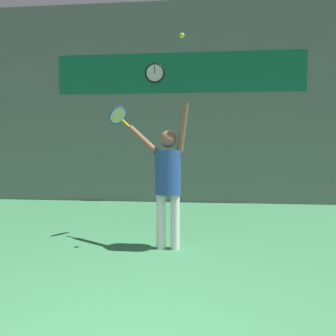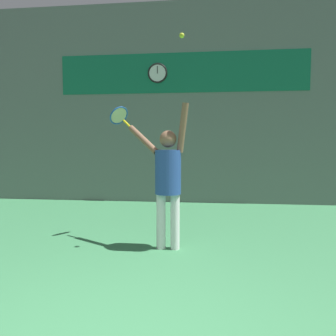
{
  "view_description": "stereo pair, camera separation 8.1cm",
  "coord_description": "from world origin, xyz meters",
  "px_view_note": "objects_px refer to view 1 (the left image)",
  "views": [
    {
      "loc": [
        0.56,
        -1.86,
        1.49
      ],
      "look_at": [
        0.11,
        2.68,
        1.15
      ],
      "focal_mm": 35.0,
      "sensor_mm": 36.0,
      "label": 1
    },
    {
      "loc": [
        0.64,
        -1.85,
        1.49
      ],
      "look_at": [
        0.11,
        2.68,
        1.15
      ],
      "focal_mm": 35.0,
      "sensor_mm": 36.0,
      "label": 2
    }
  ],
  "objects_px": {
    "scoreboard_clock": "(155,73)",
    "tennis_ball": "(182,36)",
    "tennis_player": "(168,176)",
    "tennis_racket": "(119,116)"
  },
  "relations": [
    {
      "from": "tennis_racket",
      "to": "tennis_player",
      "type": "bearing_deg",
      "value": -33.23
    },
    {
      "from": "tennis_player",
      "to": "tennis_racket",
      "type": "xyz_separation_m",
      "value": [
        -0.83,
        0.54,
        0.88
      ]
    },
    {
      "from": "scoreboard_clock",
      "to": "tennis_ball",
      "type": "relative_size",
      "value": 7.27
    },
    {
      "from": "scoreboard_clock",
      "to": "tennis_ball",
      "type": "bearing_deg",
      "value": -76.65
    },
    {
      "from": "tennis_player",
      "to": "tennis_ball",
      "type": "relative_size",
      "value": 29.94
    },
    {
      "from": "tennis_ball",
      "to": "tennis_racket",
      "type": "bearing_deg",
      "value": 149.13
    },
    {
      "from": "scoreboard_clock",
      "to": "tennis_racket",
      "type": "bearing_deg",
      "value": -92.49
    },
    {
      "from": "tennis_ball",
      "to": "scoreboard_clock",
      "type": "bearing_deg",
      "value": 103.35
    },
    {
      "from": "tennis_player",
      "to": "tennis_ball",
      "type": "xyz_separation_m",
      "value": [
        0.2,
        -0.07,
        1.89
      ]
    },
    {
      "from": "tennis_player",
      "to": "tennis_ball",
      "type": "bearing_deg",
      "value": -19.9
    }
  ]
}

